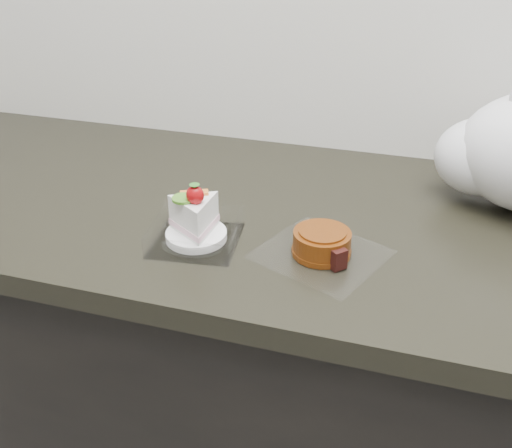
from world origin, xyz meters
TOP-DOWN VIEW (x-y plane):
  - counter at (0.00, 1.69)m, footprint 2.04×0.64m
  - cake_tray at (-0.26, 1.54)m, footprint 0.15×0.15m
  - mooncake_wrap at (-0.06, 1.56)m, footprint 0.23×0.22m

SIDE VIEW (x-z plane):
  - counter at x=0.00m, z-range 0.00..0.90m
  - mooncake_wrap at x=-0.06m, z-range 0.90..0.94m
  - cake_tray at x=-0.26m, z-range 0.88..0.98m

